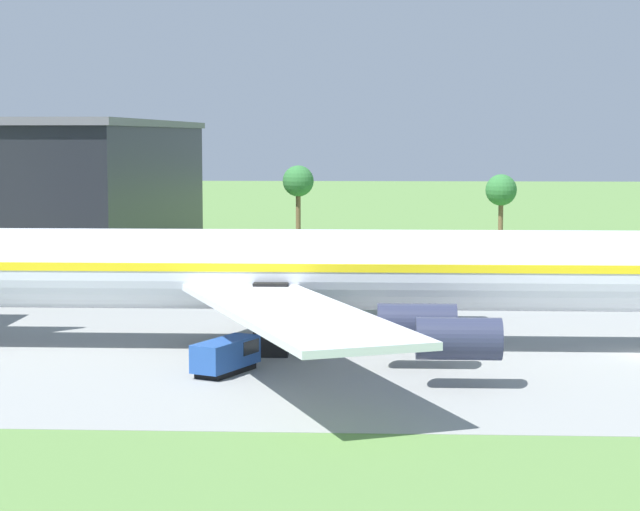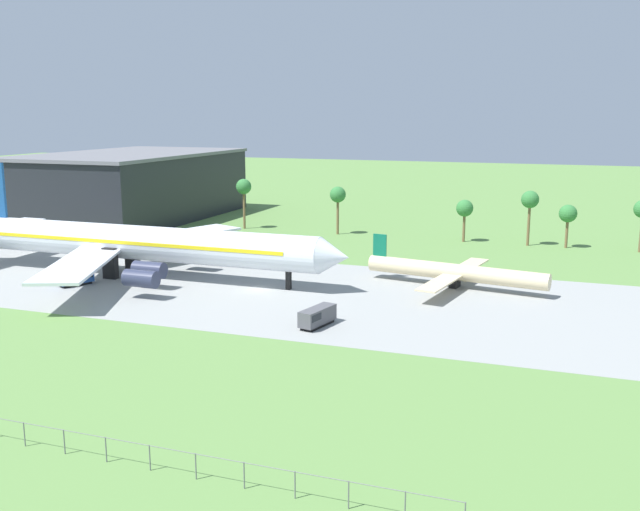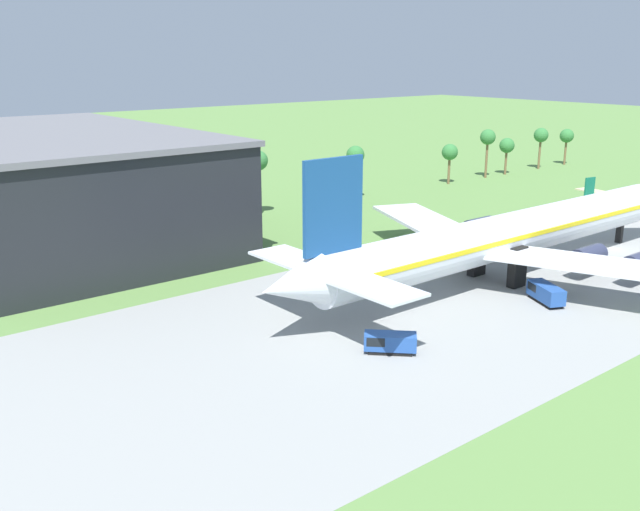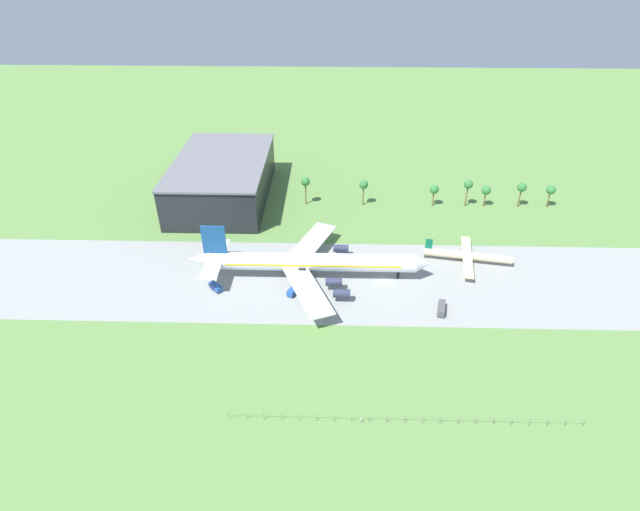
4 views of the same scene
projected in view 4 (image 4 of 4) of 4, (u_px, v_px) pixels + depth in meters
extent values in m
plane|color=#5B8442|center=(385.00, 281.00, 159.36)|extent=(600.00, 600.00, 0.00)
cube|color=gray|center=(385.00, 281.00, 159.36)|extent=(320.00, 44.00, 0.02)
cylinder|color=silver|center=(313.00, 262.00, 158.09)|extent=(64.98, 5.74, 5.74)
cone|color=silver|center=(423.00, 264.00, 157.30)|extent=(4.59, 5.62, 5.62)
cone|color=silver|center=(200.00, 259.00, 158.68)|extent=(7.17, 5.45, 5.45)
cube|color=yellow|center=(313.00, 261.00, 157.86)|extent=(55.23, 5.85, 0.57)
cube|color=navy|center=(214.00, 240.00, 154.57)|extent=(7.46, 0.50, 9.75)
cube|color=silver|center=(215.00, 258.00, 158.33)|extent=(5.16, 22.95, 0.30)
cube|color=silver|center=(308.00, 290.00, 147.46)|extent=(16.94, 27.60, 0.44)
cube|color=silver|center=(311.00, 243.00, 169.87)|extent=(16.94, 27.60, 0.44)
cylinder|color=#2D334C|center=(334.00, 282.00, 153.64)|extent=(5.16, 2.58, 2.58)
cylinder|color=#2D334C|center=(342.00, 293.00, 148.78)|extent=(5.16, 2.58, 2.58)
cylinder|color=#2D334C|center=(334.00, 257.00, 165.18)|extent=(5.16, 2.58, 2.58)
cylinder|color=#2D334C|center=(341.00, 248.00, 169.93)|extent=(5.16, 2.58, 2.58)
cube|color=black|center=(398.00, 271.00, 159.19)|extent=(0.70, 0.90, 5.17)
cube|color=black|center=(302.00, 276.00, 157.25)|extent=(2.40, 1.20, 5.17)
cube|color=black|center=(304.00, 264.00, 162.53)|extent=(2.40, 1.20, 5.17)
cylinder|color=beige|center=(467.00, 256.00, 167.12)|extent=(29.01, 7.45, 2.60)
cube|color=#0F6647|center=(429.00, 244.00, 167.55)|extent=(2.35, 0.63, 3.65)
cube|color=beige|center=(467.00, 256.00, 167.26)|extent=(7.47, 26.24, 0.24)
cube|color=black|center=(467.00, 259.00, 167.80)|extent=(1.58, 2.51, 2.47)
cube|color=black|center=(441.00, 311.00, 146.20)|extent=(2.95, 5.53, 0.40)
cube|color=#4C4C51|center=(441.00, 308.00, 145.54)|extent=(3.35, 6.48, 2.03)
cube|color=black|center=(441.00, 311.00, 143.99)|extent=(2.48, 2.57, 0.90)
cube|color=black|center=(216.00, 289.00, 155.22)|extent=(4.33, 4.33, 0.40)
cube|color=#234C99|center=(216.00, 287.00, 154.69)|extent=(5.01, 5.01, 1.56)
cube|color=black|center=(213.00, 284.00, 155.41)|extent=(2.70, 2.70, 0.90)
cube|color=black|center=(294.00, 293.00, 153.69)|extent=(3.60, 4.95, 0.40)
cube|color=#234C99|center=(294.00, 290.00, 153.09)|extent=(4.13, 5.77, 1.80)
cube|color=black|center=(296.00, 287.00, 154.07)|extent=(2.66, 2.59, 0.90)
cylinder|color=slate|center=(229.00, 416.00, 113.63)|extent=(0.10, 0.10, 2.10)
cylinder|color=slate|center=(246.00, 416.00, 113.54)|extent=(0.10, 0.10, 2.10)
cylinder|color=slate|center=(264.00, 417.00, 113.45)|extent=(0.10, 0.10, 2.10)
cylinder|color=slate|center=(281.00, 417.00, 113.35)|extent=(0.10, 0.10, 2.10)
cylinder|color=slate|center=(299.00, 417.00, 113.26)|extent=(0.10, 0.10, 2.10)
cylinder|color=slate|center=(316.00, 418.00, 113.17)|extent=(0.10, 0.10, 2.10)
cylinder|color=slate|center=(334.00, 418.00, 113.08)|extent=(0.10, 0.10, 2.10)
cylinder|color=slate|center=(352.00, 419.00, 112.99)|extent=(0.10, 0.10, 2.10)
cylinder|color=slate|center=(369.00, 419.00, 112.90)|extent=(0.10, 0.10, 2.10)
cylinder|color=slate|center=(387.00, 419.00, 112.81)|extent=(0.10, 0.10, 2.10)
cylinder|color=slate|center=(405.00, 420.00, 112.72)|extent=(0.10, 0.10, 2.10)
cylinder|color=slate|center=(422.00, 420.00, 112.62)|extent=(0.10, 0.10, 2.10)
cylinder|color=slate|center=(440.00, 420.00, 112.53)|extent=(0.10, 0.10, 2.10)
cylinder|color=slate|center=(458.00, 421.00, 112.44)|extent=(0.10, 0.10, 2.10)
cylinder|color=slate|center=(476.00, 421.00, 112.35)|extent=(0.10, 0.10, 2.10)
cylinder|color=slate|center=(494.00, 422.00, 112.26)|extent=(0.10, 0.10, 2.10)
cylinder|color=slate|center=(512.00, 422.00, 112.17)|extent=(0.10, 0.10, 2.10)
cylinder|color=slate|center=(529.00, 422.00, 112.08)|extent=(0.10, 0.10, 2.10)
cylinder|color=slate|center=(547.00, 423.00, 111.98)|extent=(0.10, 0.10, 2.10)
cylinder|color=slate|center=(565.00, 423.00, 111.89)|extent=(0.10, 0.10, 2.10)
cylinder|color=slate|center=(583.00, 424.00, 111.80)|extent=(0.10, 0.10, 2.10)
cylinder|color=slate|center=(405.00, 417.00, 112.16)|extent=(80.00, 0.06, 0.06)
cylinder|color=gray|center=(361.00, 421.00, 112.83)|extent=(0.08, 0.08, 1.60)
cube|color=white|center=(361.00, 419.00, 112.48)|extent=(0.44, 0.03, 0.56)
cube|color=black|center=(223.00, 180.00, 204.95)|extent=(36.00, 60.00, 16.19)
cube|color=slate|center=(221.00, 160.00, 200.31)|extent=(36.72, 61.20, 0.80)
cylinder|color=brown|center=(306.00, 194.00, 201.73)|extent=(0.56, 0.56, 9.38)
sphere|color=#337538|center=(305.00, 182.00, 198.84)|extent=(3.60, 3.60, 3.60)
cylinder|color=brown|center=(363.00, 195.00, 201.46)|extent=(0.56, 0.56, 8.40)
sphere|color=#337538|center=(364.00, 184.00, 198.84)|extent=(3.60, 3.60, 3.60)
cylinder|color=brown|center=(548.00, 199.00, 200.15)|extent=(0.56, 0.56, 6.99)
sphere|color=#337538|center=(551.00, 190.00, 197.91)|extent=(3.60, 3.60, 3.60)
cylinder|color=brown|center=(519.00, 198.00, 200.14)|extent=(0.56, 0.56, 7.98)
sphere|color=#337538|center=(522.00, 187.00, 197.64)|extent=(3.60, 3.60, 3.60)
cylinder|color=brown|center=(433.00, 198.00, 201.31)|extent=(0.56, 0.56, 6.59)
sphere|color=#337538|center=(434.00, 189.00, 199.18)|extent=(3.60, 3.60, 3.60)
cylinder|color=brown|center=(466.00, 196.00, 200.36)|extent=(0.56, 0.56, 8.99)
sphere|color=#337538|center=(468.00, 184.00, 197.57)|extent=(3.60, 3.60, 3.60)
cylinder|color=brown|center=(485.00, 199.00, 200.88)|extent=(0.56, 0.56, 6.44)
sphere|color=#337538|center=(486.00, 190.00, 198.79)|extent=(3.60, 3.60, 3.60)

